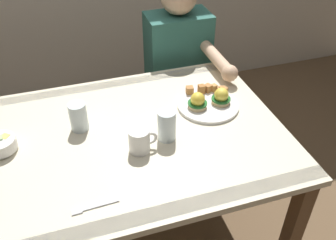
{
  "coord_description": "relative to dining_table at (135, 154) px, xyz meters",
  "views": [
    {
      "loc": [
        -0.22,
        -1.12,
        1.69
      ],
      "look_at": [
        0.14,
        0.0,
        0.78
      ],
      "focal_mm": 39.72,
      "sensor_mm": 36.0,
      "label": 1
    }
  ],
  "objects": [
    {
      "name": "dining_table",
      "position": [
        0.0,
        0.0,
        0.0
      ],
      "size": [
        1.2,
        0.9,
        0.74
      ],
      "color": "beige",
      "rests_on": "ground_plane"
    },
    {
      "name": "eggs_benedict_plate",
      "position": [
        0.36,
        0.09,
        0.13
      ],
      "size": [
        0.27,
        0.27,
        0.09
      ],
      "color": "white",
      "rests_on": "dining_table"
    },
    {
      "name": "fruit_bowl",
      "position": [
        -0.5,
        0.06,
        0.14
      ],
      "size": [
        0.12,
        0.12,
        0.06
      ],
      "color": "white",
      "rests_on": "dining_table"
    },
    {
      "name": "coffee_mug",
      "position": [
        0.0,
        -0.1,
        0.16
      ],
      "size": [
        0.11,
        0.08,
        0.09
      ],
      "color": "white",
      "rests_on": "dining_table"
    },
    {
      "name": "fork",
      "position": [
        -0.21,
        -0.32,
        0.11
      ],
      "size": [
        0.16,
        0.03,
        0.0
      ],
      "color": "silver",
      "rests_on": "dining_table"
    },
    {
      "name": "water_glass_near",
      "position": [
        -0.2,
        0.11,
        0.16
      ],
      "size": [
        0.07,
        0.07,
        0.12
      ],
      "color": "silver",
      "rests_on": "dining_table"
    },
    {
      "name": "water_glass_far",
      "position": [
        0.12,
        -0.06,
        0.16
      ],
      "size": [
        0.07,
        0.07,
        0.13
      ],
      "color": "silver",
      "rests_on": "dining_table"
    },
    {
      "name": "diner_person",
      "position": [
        0.4,
        0.6,
        0.02
      ],
      "size": [
        0.34,
        0.54,
        1.14
      ],
      "color": "#33333D",
      "rests_on": "ground_plane"
    }
  ]
}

